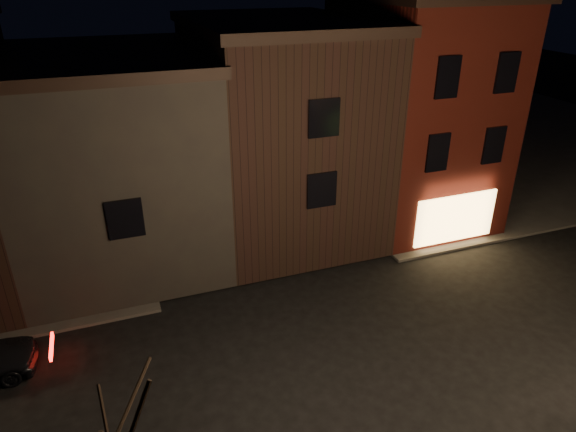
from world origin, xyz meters
The scene contains 5 objects.
ground centered at (0.00, 0.00, 0.00)m, with size 120.00×120.00×0.00m, color black.
sidewalk_far_right centered at (20.00, 20.00, 0.06)m, with size 30.00×30.00×0.12m, color #2D2B28.
corner_building centered at (8.00, 9.47, 5.40)m, with size 6.50×8.50×10.50m.
row_building_a centered at (1.50, 10.50, 4.83)m, with size 7.30×10.30×9.40m.
row_building_b centered at (-5.75, 10.50, 4.33)m, with size 7.80×10.30×8.40m.
Camera 1 is at (-5.97, -11.04, 11.37)m, focal length 32.00 mm.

